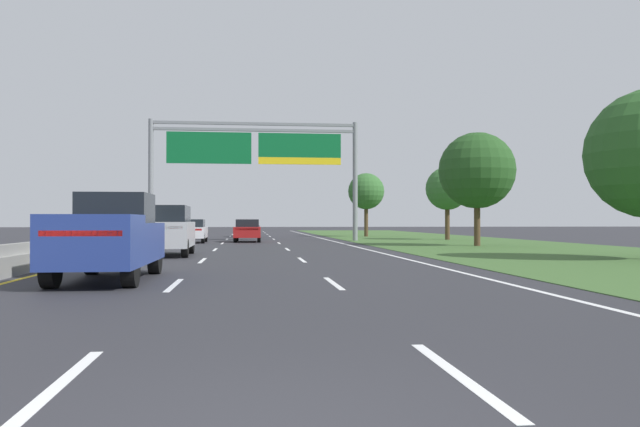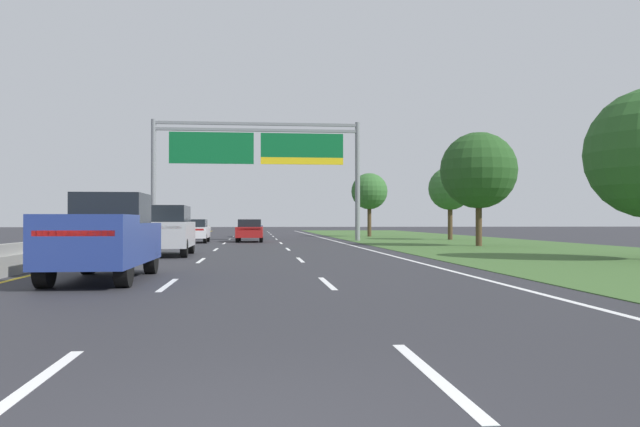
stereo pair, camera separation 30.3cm
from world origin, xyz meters
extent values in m
plane|color=#2B2B30|center=(0.00, 35.00, 0.00)|extent=(220.00, 220.00, 0.00)
cube|color=white|center=(-1.85, 1.50, 0.00)|extent=(0.14, 3.00, 0.01)
cube|color=white|center=(-1.85, 10.50, 0.00)|extent=(0.14, 3.00, 0.01)
cube|color=white|center=(-1.85, 19.50, 0.00)|extent=(0.14, 3.00, 0.01)
cube|color=white|center=(-1.85, 28.50, 0.00)|extent=(0.14, 3.00, 0.01)
cube|color=white|center=(-1.85, 37.50, 0.00)|extent=(0.14, 3.00, 0.01)
cube|color=white|center=(-1.85, 46.50, 0.00)|extent=(0.14, 3.00, 0.01)
cube|color=white|center=(-1.85, 55.50, 0.00)|extent=(0.14, 3.00, 0.01)
cube|color=white|center=(-1.85, 64.50, 0.00)|extent=(0.14, 3.00, 0.01)
cube|color=white|center=(-1.85, 73.50, 0.00)|extent=(0.14, 3.00, 0.01)
cube|color=white|center=(-1.85, 82.50, 0.00)|extent=(0.14, 3.00, 0.01)
cube|color=white|center=(1.85, 1.50, 0.00)|extent=(0.14, 3.00, 0.01)
cube|color=white|center=(1.85, 10.50, 0.00)|extent=(0.14, 3.00, 0.01)
cube|color=white|center=(1.85, 19.50, 0.00)|extent=(0.14, 3.00, 0.01)
cube|color=white|center=(1.85, 28.50, 0.00)|extent=(0.14, 3.00, 0.01)
cube|color=white|center=(1.85, 37.50, 0.00)|extent=(0.14, 3.00, 0.01)
cube|color=white|center=(1.85, 46.50, 0.00)|extent=(0.14, 3.00, 0.01)
cube|color=white|center=(1.85, 55.50, 0.00)|extent=(0.14, 3.00, 0.01)
cube|color=white|center=(1.85, 64.50, 0.00)|extent=(0.14, 3.00, 0.01)
cube|color=white|center=(1.85, 73.50, 0.00)|extent=(0.14, 3.00, 0.01)
cube|color=white|center=(1.85, 82.50, 0.00)|extent=(0.14, 3.00, 0.01)
cube|color=white|center=(5.90, 35.00, 0.00)|extent=(0.16, 106.00, 0.01)
cube|color=gold|center=(-5.90, 35.00, 0.00)|extent=(0.16, 106.00, 0.01)
cube|color=#3D602D|center=(13.95, 35.00, 0.01)|extent=(14.00, 110.00, 0.02)
cube|color=gray|center=(-6.60, 35.00, 0.28)|extent=(0.60, 110.00, 0.55)
cube|color=gray|center=(-6.60, 35.00, 0.70)|extent=(0.25, 110.00, 0.30)
cylinder|color=gray|center=(-7.05, 41.71, 4.36)|extent=(0.36, 0.36, 8.72)
cylinder|color=gray|center=(7.65, 41.71, 4.36)|extent=(0.36, 0.36, 8.72)
cube|color=gray|center=(0.30, 41.71, 8.49)|extent=(14.70, 0.24, 0.20)
cube|color=gray|center=(0.30, 41.71, 8.04)|extent=(14.70, 0.24, 0.20)
cube|color=#0C602D|center=(-2.95, 41.53, 6.69)|extent=(6.00, 0.12, 2.25)
cube|color=#0C602D|center=(3.55, 41.53, 6.94)|extent=(6.00, 0.12, 1.75)
cube|color=yellow|center=(3.55, 41.53, 5.81)|extent=(6.00, 0.12, 0.50)
cube|color=navy|center=(-3.59, 11.87, 0.92)|extent=(2.01, 5.40, 1.00)
cube|color=black|center=(-3.59, 12.72, 1.81)|extent=(1.72, 1.90, 0.78)
cube|color=#B21414|center=(-3.60, 9.21, 1.22)|extent=(1.68, 0.08, 0.12)
cube|color=navy|center=(-3.60, 10.14, 1.52)|extent=(2.00, 1.95, 0.20)
cylinder|color=black|center=(-4.44, 13.70, 0.42)|extent=(0.30, 0.84, 0.84)
cylinder|color=black|center=(-2.74, 13.70, 0.42)|extent=(0.30, 0.84, 0.84)
cylinder|color=black|center=(-4.45, 10.03, 0.42)|extent=(0.30, 0.84, 0.84)
cylinder|color=black|center=(-2.75, 10.03, 0.42)|extent=(0.30, 0.84, 0.84)
cube|color=silver|center=(-3.91, 39.04, 0.69)|extent=(1.85, 4.41, 0.72)
cube|color=black|center=(-3.91, 38.99, 1.31)|extent=(1.58, 2.31, 0.52)
cube|color=#B21414|center=(-3.89, 36.88, 0.91)|extent=(1.53, 0.09, 0.12)
cylinder|color=black|center=(-4.72, 40.53, 0.33)|extent=(0.22, 0.66, 0.66)
cylinder|color=black|center=(-3.12, 40.54, 0.33)|extent=(0.22, 0.66, 0.66)
cylinder|color=black|center=(-4.70, 37.54, 0.33)|extent=(0.22, 0.66, 0.66)
cylinder|color=black|center=(-3.10, 37.55, 0.33)|extent=(0.22, 0.66, 0.66)
cube|color=#161E47|center=(-0.14, 53.82, 0.69)|extent=(1.92, 4.44, 0.72)
cube|color=black|center=(-0.14, 53.77, 1.31)|extent=(1.62, 2.34, 0.52)
cube|color=#B21414|center=(-0.09, 51.66, 0.91)|extent=(1.53, 0.12, 0.12)
cylinder|color=black|center=(-0.97, 55.30, 0.33)|extent=(0.24, 0.67, 0.66)
cylinder|color=black|center=(0.63, 55.34, 0.33)|extent=(0.24, 0.67, 0.66)
cylinder|color=black|center=(-0.90, 52.31, 0.33)|extent=(0.24, 0.67, 0.66)
cylinder|color=black|center=(0.70, 52.35, 0.33)|extent=(0.24, 0.67, 0.66)
cube|color=maroon|center=(-0.21, 40.29, 0.69)|extent=(1.91, 4.44, 0.72)
cube|color=black|center=(-0.21, 40.24, 1.31)|extent=(1.61, 2.33, 0.52)
cube|color=#B21414|center=(-0.26, 38.13, 0.91)|extent=(1.53, 0.11, 0.12)
cylinder|color=black|center=(-0.98, 41.80, 0.33)|extent=(0.23, 0.66, 0.66)
cylinder|color=black|center=(0.62, 41.77, 0.33)|extent=(0.23, 0.66, 0.66)
cylinder|color=black|center=(-1.04, 38.81, 0.33)|extent=(0.23, 0.66, 0.66)
cylinder|color=black|center=(0.56, 38.78, 0.33)|extent=(0.23, 0.66, 0.66)
cube|color=#B2B5BA|center=(-3.52, 23.03, 0.91)|extent=(1.96, 4.72, 1.05)
cube|color=black|center=(-3.52, 22.88, 1.77)|extent=(1.67, 3.02, 0.68)
cube|color=#B21414|center=(-3.49, 20.72, 1.22)|extent=(1.60, 0.10, 0.12)
cylinder|color=black|center=(-4.36, 24.62, 0.38)|extent=(0.27, 0.76, 0.76)
cylinder|color=black|center=(-2.72, 24.64, 0.38)|extent=(0.27, 0.76, 0.76)
cylinder|color=black|center=(-4.32, 21.42, 0.38)|extent=(0.27, 0.76, 0.76)
cylinder|color=black|center=(-2.68, 21.44, 0.38)|extent=(0.27, 0.76, 0.76)
cylinder|color=#4C3823|center=(13.05, 31.22, 1.31)|extent=(0.36, 0.36, 2.63)
sphere|color=#234C1E|center=(13.05, 31.22, 4.40)|extent=(4.43, 4.43, 4.43)
cylinder|color=#4C3823|center=(15.07, 43.08, 1.32)|extent=(0.36, 0.36, 2.64)
sphere|color=#33662D|center=(15.07, 43.08, 3.96)|extent=(3.32, 3.32, 3.32)
cylinder|color=#4C3823|center=(10.65, 53.36, 1.43)|extent=(0.36, 0.36, 2.86)
sphere|color=#33662D|center=(10.65, 53.36, 4.20)|extent=(3.34, 3.34, 3.34)
camera|label=1|loc=(-0.15, -4.42, 1.48)|focal=35.71mm
camera|label=2|loc=(0.15, -4.45, 1.48)|focal=35.71mm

